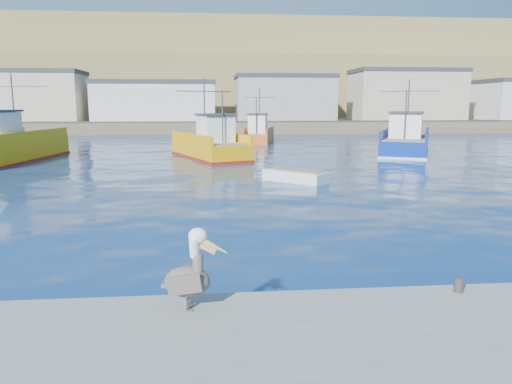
# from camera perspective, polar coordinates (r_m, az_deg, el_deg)

# --- Properties ---
(ground) EXTENTS (260.00, 260.00, 0.00)m
(ground) POSITION_cam_1_polar(r_m,az_deg,el_deg) (13.52, 3.57, -8.49)
(ground) COLOR navy
(ground) RESTS_ON ground
(dock_bollards) EXTENTS (36.20, 0.20, 0.30)m
(dock_bollards) POSITION_cam_1_polar(r_m,az_deg,el_deg) (10.29, 9.99, -10.87)
(dock_bollards) COLOR #4C4C4C
(dock_bollards) RESTS_ON dock
(far_shore) EXTENTS (200.00, 81.00, 24.00)m
(far_shore) POSITION_cam_1_polar(r_m,az_deg,el_deg) (121.96, -4.60, 12.29)
(far_shore) COLOR brown
(far_shore) RESTS_ON ground
(trawler_yellow_a) EXTENTS (5.93, 12.77, 6.64)m
(trawler_yellow_a) POSITION_cam_1_polar(r_m,az_deg,el_deg) (41.88, -26.66, 4.65)
(trawler_yellow_a) COLOR #DB9807
(trawler_yellow_a) RESTS_ON ground
(trawler_yellow_b) EXTENTS (6.63, 10.36, 6.32)m
(trawler_yellow_b) POSITION_cam_1_polar(r_m,az_deg,el_deg) (40.15, -5.23, 5.30)
(trawler_yellow_b) COLOR #DB9807
(trawler_yellow_b) RESTS_ON ground
(trawler_blue) EXTENTS (7.77, 11.15, 6.42)m
(trawler_blue) POSITION_cam_1_polar(r_m,az_deg,el_deg) (45.04, 16.72, 5.49)
(trawler_blue) COLOR navy
(trawler_blue) RESTS_ON ground
(boat_orange) EXTENTS (4.27, 7.66, 5.94)m
(boat_orange) POSITION_cam_1_polar(r_m,az_deg,el_deg) (55.87, 0.28, 6.71)
(boat_orange) COLOR #D45A1D
(boat_orange) RESTS_ON ground
(skiff_mid) EXTENTS (3.51, 3.49, 0.80)m
(skiff_mid) POSITION_cam_1_polar(r_m,az_deg,el_deg) (27.83, 4.48, 1.72)
(skiff_mid) COLOR silver
(skiff_mid) RESTS_ON ground
(pelican) EXTENTS (1.27, 0.58, 1.57)m
(pelican) POSITION_cam_1_polar(r_m,az_deg,el_deg) (9.46, -7.60, -9.37)
(pelican) COLOR #595451
(pelican) RESTS_ON dock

